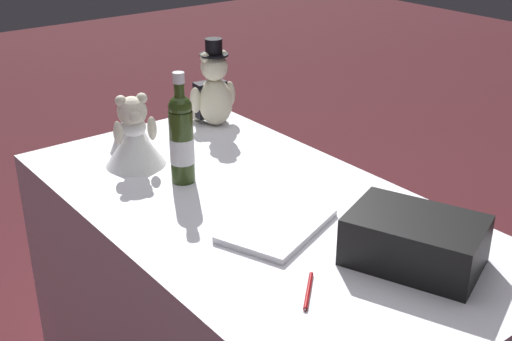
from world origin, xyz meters
TOP-DOWN VIEW (x-y plane):
  - reception_table at (0.00, 0.00)m, footprint 1.44×0.77m
  - teddy_bear_groom at (0.57, -0.26)m, footprint 0.16×0.17m
  - teddy_bear_bride at (0.44, 0.12)m, footprint 0.22×0.19m
  - champagne_bottle at (0.24, 0.07)m, footprint 0.07×0.07m
  - signing_pen at (-0.38, 0.16)m, footprint 0.10×0.11m
  - gift_case_black at (-0.43, -0.11)m, footprint 0.34×0.29m
  - guestbook at (-0.13, 0.04)m, footprint 0.28×0.33m

SIDE VIEW (x-z plane):
  - reception_table at x=0.00m, z-range 0.00..0.79m
  - signing_pen at x=-0.38m, z-range 0.79..0.80m
  - guestbook at x=-0.13m, z-range 0.79..0.80m
  - gift_case_black at x=-0.43m, z-range 0.79..0.90m
  - teddy_bear_bride at x=0.44m, z-range 0.77..0.99m
  - teddy_bear_groom at x=0.57m, z-range 0.75..1.05m
  - champagne_bottle at x=0.24m, z-range 0.76..1.08m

